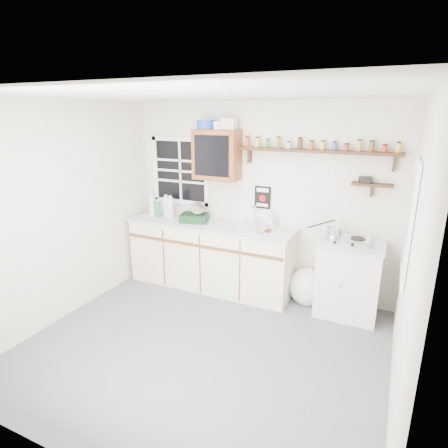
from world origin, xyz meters
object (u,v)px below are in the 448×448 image
(right_cabinet, at_px, (349,279))
(hotplate, at_px, (346,240))
(main_cabinet, at_px, (210,255))
(upper_cabinet, at_px, (217,155))
(dish_rack, at_px, (195,215))
(spice_shelf, at_px, (316,150))

(right_cabinet, relative_size, hotplate, 1.67)
(main_cabinet, bearing_deg, right_cabinet, 0.79)
(upper_cabinet, bearing_deg, dish_rack, -149.49)
(upper_cabinet, xyz_separation_m, dish_rack, (-0.26, -0.15, -0.82))
(main_cabinet, relative_size, hotplate, 4.24)
(right_cabinet, bearing_deg, main_cabinet, -179.21)
(main_cabinet, xyz_separation_m, right_cabinet, (1.83, 0.03, -0.01))
(upper_cabinet, height_order, dish_rack, upper_cabinet)
(main_cabinet, relative_size, spice_shelf, 1.21)
(upper_cabinet, distance_m, dish_rack, 0.87)
(hotplate, bearing_deg, right_cabinet, 11.91)
(main_cabinet, xyz_separation_m, spice_shelf, (1.30, 0.21, 1.47))
(upper_cabinet, relative_size, spice_shelf, 0.34)
(upper_cabinet, relative_size, hotplate, 1.19)
(right_cabinet, xyz_separation_m, upper_cabinet, (-1.80, 0.12, 1.37))
(right_cabinet, height_order, spice_shelf, spice_shelf)
(spice_shelf, height_order, hotplate, spice_shelf)
(main_cabinet, distance_m, upper_cabinet, 1.37)
(right_cabinet, bearing_deg, upper_cabinet, 176.24)
(right_cabinet, xyz_separation_m, hotplate, (-0.08, -0.02, 0.49))
(right_cabinet, distance_m, dish_rack, 2.13)
(dish_rack, bearing_deg, upper_cabinet, 16.32)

